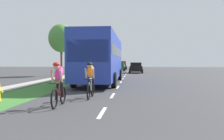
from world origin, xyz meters
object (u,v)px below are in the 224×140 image
object	(u,v)px
cyclist_lead	(59,84)
sedan_black	(136,68)
suv_maroon	(122,65)
street_tree_near	(61,38)
cyclist_trailing	(90,80)
bus_blue	(101,57)
pickup_dark_green	(119,66)

from	to	relation	value
cyclist_lead	sedan_black	distance (m)	28.24
suv_maroon	street_tree_near	world-z (taller)	street_tree_near
cyclist_trailing	bus_blue	distance (m)	8.28
cyclist_trailing	bus_blue	xyz separation A→B (m)	(-0.57, 8.18, 1.17)
street_tree_near	cyclist_trailing	bearing A→B (deg)	-70.05
street_tree_near	pickup_dark_green	bearing A→B (deg)	70.87
sedan_black	pickup_dark_green	bearing A→B (deg)	109.30
sedan_black	street_tree_near	distance (m)	12.43
cyclist_lead	suv_maroon	bearing A→B (deg)	89.82
cyclist_lead	cyclist_trailing	xyz separation A→B (m)	(0.77, 2.18, 0.00)
cyclist_trailing	sedan_black	xyz separation A→B (m)	(2.23, 25.90, -0.04)
cyclist_trailing	cyclist_lead	bearing A→B (deg)	-109.45
sedan_black	pickup_dark_green	world-z (taller)	pickup_dark_green
sedan_black	street_tree_near	bearing A→B (deg)	-136.78
pickup_dark_green	street_tree_near	size ratio (longest dim) A/B	0.85
sedan_black	cyclist_lead	bearing A→B (deg)	-96.11
cyclist_trailing	sedan_black	world-z (taller)	cyclist_trailing
cyclist_lead	street_tree_near	world-z (taller)	street_tree_near
cyclist_lead	street_tree_near	xyz separation A→B (m)	(-5.67, 19.92, 3.52)
sedan_black	street_tree_near	size ratio (longest dim) A/B	0.72
pickup_dark_green	street_tree_near	world-z (taller)	street_tree_near
cyclist_lead	bus_blue	bearing A→B (deg)	88.87
cyclist_trailing	bus_blue	bearing A→B (deg)	93.96
sedan_black	pickup_dark_green	size ratio (longest dim) A/B	0.84
cyclist_trailing	suv_maroon	bearing A→B (deg)	90.82
pickup_dark_green	street_tree_near	bearing A→B (deg)	-109.13
cyclist_lead	pickup_dark_green	size ratio (longest dim) A/B	0.34
bus_blue	pickup_dark_green	bearing A→B (deg)	90.30
cyclist_trailing	bus_blue	world-z (taller)	bus_blue
cyclist_lead	sedan_black	xyz separation A→B (m)	(3.00, 28.08, -0.04)
bus_blue	pickup_dark_green	xyz separation A→B (m)	(-0.14, 26.11, -1.15)
pickup_dark_green	sedan_black	bearing A→B (deg)	-70.70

